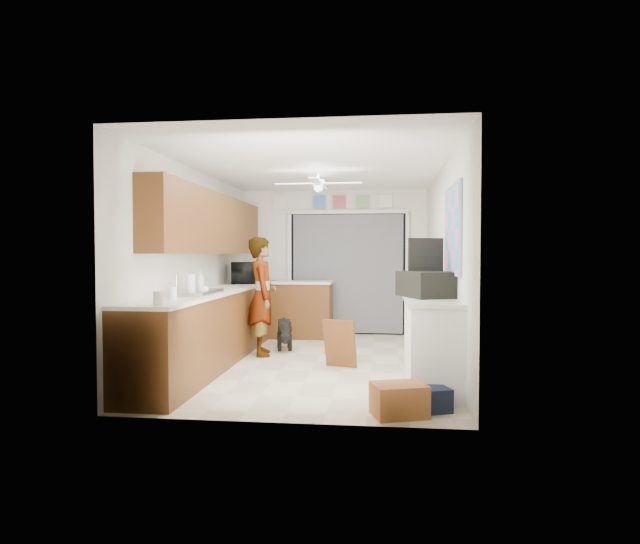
{
  "coord_description": "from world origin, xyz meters",
  "views": [
    {
      "loc": [
        0.83,
        -6.81,
        1.4
      ],
      "look_at": [
        0.0,
        0.4,
        1.15
      ],
      "focal_mm": 30.0,
      "sensor_mm": 36.0,
      "label": 1
    }
  ],
  "objects": [
    {
      "name": "header_frame_4",
      "position": [
        0.9,
        2.47,
        2.3
      ],
      "size": [
        0.22,
        0.02,
        0.22
      ],
      "primitive_type": "cube",
      "color": "white",
      "rests_on": "wall_back"
    },
    {
      "name": "left_base_cabinets",
      "position": [
        -1.3,
        0.0,
        0.45
      ],
      "size": [
        0.6,
        4.8,
        0.9
      ],
      "primitive_type": "cube",
      "color": "#5D3516",
      "rests_on": "floor"
    },
    {
      "name": "microwave",
      "position": [
        -1.26,
        1.23,
        1.1
      ],
      "size": [
        0.54,
        0.67,
        0.33
      ],
      "primitive_type": "imported",
      "rotation": [
        0.0,
        0.0,
        1.82
      ],
      "color": "black",
      "rests_on": "left_countertop"
    },
    {
      "name": "soap_bottle",
      "position": [
        -1.37,
        -0.51,
        1.07
      ],
      "size": [
        0.12,
        0.12,
        0.27
      ],
      "primitive_type": "imported",
      "rotation": [
        0.0,
        0.0,
        -0.15
      ],
      "color": "silver",
      "rests_on": "left_countertop"
    },
    {
      "name": "route66_sign",
      "position": [
        -0.95,
        2.47,
        2.3
      ],
      "size": [
        0.22,
        0.02,
        0.26
      ],
      "primitive_type": "cube",
      "color": "silver",
      "rests_on": "wall_back"
    },
    {
      "name": "paper_towel_roll",
      "position": [
        -1.35,
        -0.88,
        1.05
      ],
      "size": [
        0.12,
        0.12,
        0.22
      ],
      "primitive_type": "cylinder",
      "rotation": [
        0.0,
        0.0,
        0.21
      ],
      "color": "white",
      "rests_on": "left_countertop"
    },
    {
      "name": "navy_crate",
      "position": [
        1.25,
        -2.02,
        0.11
      ],
      "size": [
        0.43,
        0.39,
        0.21
      ],
      "primitive_type": "cube",
      "rotation": [
        0.0,
        0.0,
        0.37
      ],
      "color": "black",
      "rests_on": "floor"
    },
    {
      "name": "suitcase",
      "position": [
        1.32,
        -1.05,
        1.08
      ],
      "size": [
        0.67,
        0.76,
        0.27
      ],
      "primitive_type": "cube",
      "rotation": [
        0.0,
        0.0,
        0.38
      ],
      "color": "black",
      "rests_on": "right_counter_top"
    },
    {
      "name": "dog",
      "position": [
        -0.57,
        0.84,
        0.24
      ],
      "size": [
        0.38,
        0.64,
        0.47
      ],
      "primitive_type": "cube",
      "rotation": [
        0.0,
        0.0,
        0.22
      ],
      "color": "black",
      "rests_on": "floor"
    },
    {
      "name": "wall_left",
      "position": [
        -1.6,
        0.0,
        1.25
      ],
      "size": [
        0.0,
        5.0,
        5.0
      ],
      "primitive_type": "plane",
      "rotation": [
        1.57,
        0.0,
        1.57
      ],
      "color": "silver",
      "rests_on": "ground"
    },
    {
      "name": "right_counter_base",
      "position": [
        1.35,
        -1.2,
        0.45
      ],
      "size": [
        0.5,
        1.4,
        0.9
      ],
      "primitive_type": "cube",
      "color": "white",
      "rests_on": "floor"
    },
    {
      "name": "back_opening_recess",
      "position": [
        0.25,
        2.47,
        1.05
      ],
      "size": [
        2.0,
        0.06,
        2.1
      ],
      "primitive_type": "cube",
      "color": "black",
      "rests_on": "wall_back"
    },
    {
      "name": "curtain_panel",
      "position": [
        0.25,
        2.43,
        1.05
      ],
      "size": [
        1.9,
        0.03,
        2.05
      ],
      "primitive_type": "cube",
      "color": "slate",
      "rests_on": "wall_back"
    },
    {
      "name": "cardboard_box",
      "position": [
        0.98,
        -2.2,
        0.14
      ],
      "size": [
        0.53,
        0.45,
        0.28
      ],
      "primitive_type": "cube",
      "rotation": [
        0.0,
        0.0,
        0.31
      ],
      "color": "#A15B32",
      "rests_on": "floor"
    },
    {
      "name": "faucet",
      "position": [
        -1.48,
        -1.0,
        1.05
      ],
      "size": [
        0.03,
        0.03,
        0.22
      ],
      "primitive_type": "cylinder",
      "color": "silver",
      "rests_on": "left_countertop"
    },
    {
      "name": "door_trim_right",
      "position": [
        1.27,
        2.44,
        1.05
      ],
      "size": [
        0.06,
        0.04,
        2.1
      ],
      "primitive_type": "cube",
      "color": "white",
      "rests_on": "wall_back"
    },
    {
      "name": "wall_right",
      "position": [
        1.6,
        0.0,
        1.25
      ],
      "size": [
        0.0,
        5.0,
        5.0
      ],
      "primitive_type": "plane",
      "rotation": [
        1.57,
        0.0,
        -1.57
      ],
      "color": "silver",
      "rests_on": "ground"
    },
    {
      "name": "wall_back",
      "position": [
        0.0,
        2.5,
        1.25
      ],
      "size": [
        3.2,
        0.0,
        3.2
      ],
      "primitive_type": "plane",
      "rotation": [
        1.57,
        0.0,
        0.0
      ],
      "color": "silver",
      "rests_on": "ground"
    },
    {
      "name": "left_countertop",
      "position": [
        -1.29,
        0.0,
        0.92
      ],
      "size": [
        0.62,
        4.8,
        0.04
      ],
      "primitive_type": "cube",
      "color": "white",
      "rests_on": "left_base_cabinets"
    },
    {
      "name": "jar_b",
      "position": [
        -1.24,
        -1.69,
        1.0
      ],
      "size": [
        0.11,
        0.11,
        0.13
      ],
      "primitive_type": "cylinder",
      "rotation": [
        0.0,
        0.0,
        -0.32
      ],
      "color": "silver",
      "rests_on": "left_countertop"
    },
    {
      "name": "wall_front",
      "position": [
        0.0,
        -2.5,
        1.25
      ],
      "size": [
        3.2,
        0.0,
        3.2
      ],
      "primitive_type": "plane",
      "rotation": [
        -1.57,
        0.0,
        0.0
      ],
      "color": "silver",
      "rests_on": "ground"
    },
    {
      "name": "peninsula_top",
      "position": [
        -0.5,
        2.0,
        0.92
      ],
      "size": [
        1.04,
        0.64,
        0.04
      ],
      "primitive_type": "cube",
      "color": "white",
      "rests_on": "peninsula_base"
    },
    {
      "name": "jar_a",
      "position": [
        -1.15,
        -2.25,
        1.0
      ],
      "size": [
        0.1,
        0.1,
        0.12
      ],
      "primitive_type": "cylinder",
      "rotation": [
        0.0,
        0.0,
        -0.14
      ],
      "color": "silver",
      "rests_on": "left_countertop"
    },
    {
      "name": "sink_basin",
      "position": [
        -1.29,
        -1.0,
        0.95
      ],
      "size": [
        0.5,
        0.76,
        0.06
      ],
      "primitive_type": "cube",
      "color": "silver",
      "rests_on": "left_countertop"
    },
    {
      "name": "upper_cabinets",
      "position": [
        -1.44,
        0.2,
        1.8
      ],
      "size": [
        0.32,
        4.0,
        0.8
      ],
      "primitive_type": "cube",
      "color": "#5D3516",
      "rests_on": "wall_left"
    },
    {
      "name": "peninsula_base",
      "position": [
        -0.5,
        2.0,
        0.45
      ],
      "size": [
        1.0,
        0.6,
        0.9
      ],
      "primitive_type": "cube",
      "color": "#5D3516",
      "rests_on": "floor"
    },
    {
      "name": "floor",
      "position": [
        0.0,
        0.0,
        0.0
      ],
      "size": [
        5.0,
        5.0,
        0.0
      ],
      "primitive_type": "plane",
      "color": "beige",
      "rests_on": "ground"
    },
    {
      "name": "door_trim_head",
      "position": [
        0.25,
        2.44,
        2.12
      ],
      "size": [
        2.1,
        0.04,
        0.06
      ],
      "primitive_type": "cube",
      "color": "white",
      "rests_on": "wall_back"
    },
    {
      "name": "abstract_painting",
      "position": [
        1.58,
        -1.0,
        1.65
      ],
      "size": [
        0.03,
        1.15,
        0.95
      ],
      "primitive_type": "cube",
      "color": "#F75BAC",
      "rests_on": "wall_right"
    },
    {
      "name": "header_frame_3",
      "position": [
        0.5,
        2.47,
        2.3
      ],
      "size": [
        0.22,
        0.02,
        0.22
      ],
      "primitive_type": "cube",
      "color": "#6BBC70",
      "rests_on": "wall_back"
    },
    {
      "name": "suitcase_rim",
      "position": [
        1.32,
        -1.05,
        0.97
      ],
      "size": [
        0.62,
        0.7,
        0.02
      ],
      "primitive_type": "cube",
      "rotation": [
        0.0,
        0.0,
        0.38
      ],
      "color": "yellow",
      "rests_on": "suitcase"
    },
    {
      "name": "man",
      "position": [
        -0.8,
        0.39,
        0.81
      ],
      "size": [
        0.53,
        0.67,
        1.63
      ],
      "primitive_type": "imported",
      "rotation": [
        0.0,
        0.0,
        1.84
      ],
      "color": "white",
      "rests_on": "floor"
    },
    {
      "name": "header_frame_2",
      "position": [
        0.1,
        2.47,
        2.3
      ],
      "size": [
        0.22,
        0.02,
        0.22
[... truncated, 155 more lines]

